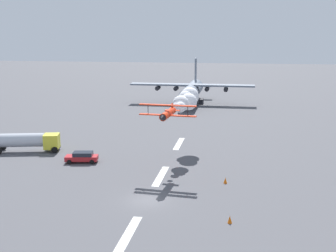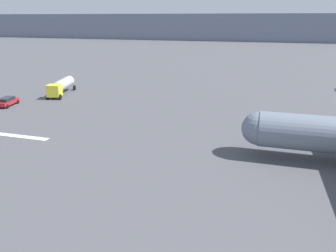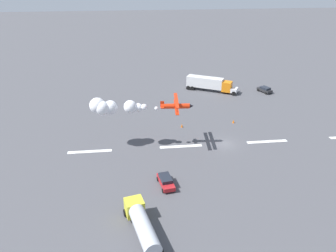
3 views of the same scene
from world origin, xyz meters
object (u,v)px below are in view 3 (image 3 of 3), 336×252
object	(u,v)px
semi_truck_orange	(210,83)
followme_car_yellow	(265,89)
stunt_biplane_red	(115,107)
traffic_cone_near	(233,121)
fuel_tanker_truck	(142,224)
airport_staff_sedan	(166,181)
traffic_cone_far	(182,126)

from	to	relation	value
semi_truck_orange	followme_car_yellow	world-z (taller)	semi_truck_orange
stunt_biplane_red	traffic_cone_near	world-z (taller)	stunt_biplane_red
semi_truck_orange	followme_car_yellow	size ratio (longest dim) A/B	2.96
semi_truck_orange	fuel_tanker_truck	size ratio (longest dim) A/B	1.35
fuel_tanker_truck	followme_car_yellow	xyz separation A→B (m)	(-35.24, -49.39, -0.94)
fuel_tanker_truck	airport_staff_sedan	size ratio (longest dim) A/B	2.09
airport_staff_sedan	semi_truck_orange	bearing A→B (deg)	-111.57
semi_truck_orange	followme_car_yellow	bearing A→B (deg)	168.99
semi_truck_orange	fuel_tanker_truck	world-z (taller)	semi_truck_orange
airport_staff_sedan	traffic_cone_far	xyz separation A→B (m)	(-5.64, -20.30, -0.44)
airport_staff_sedan	traffic_cone_near	world-z (taller)	airport_staff_sedan
semi_truck_orange	traffic_cone_near	xyz separation A→B (m)	(-0.44, 20.97, -1.74)
traffic_cone_near	traffic_cone_far	size ratio (longest dim) A/B	1.00
traffic_cone_near	traffic_cone_far	bearing A→B (deg)	4.16
stunt_biplane_red	followme_car_yellow	bearing A→B (deg)	-146.56
stunt_biplane_red	traffic_cone_near	xyz separation A→B (m)	(-24.74, -7.46, -7.59)
traffic_cone_far	semi_truck_orange	bearing A→B (deg)	-116.78
stunt_biplane_red	airport_staff_sedan	xyz separation A→B (m)	(-7.65, 13.66, -7.15)
traffic_cone_near	semi_truck_orange	bearing A→B (deg)	-88.79
stunt_biplane_red	airport_staff_sedan	world-z (taller)	stunt_biplane_red
fuel_tanker_truck	airport_staff_sedan	xyz separation A→B (m)	(-4.12, -10.12, -0.94)
traffic_cone_near	traffic_cone_far	xyz separation A→B (m)	(11.44, 0.83, 0.00)
traffic_cone_far	stunt_biplane_red	bearing A→B (deg)	26.52
airport_staff_sedan	fuel_tanker_truck	bearing A→B (deg)	67.86
stunt_biplane_red	followme_car_yellow	world-z (taller)	stunt_biplane_red
followme_car_yellow	semi_truck_orange	bearing A→B (deg)	-11.01
stunt_biplane_red	airport_staff_sedan	distance (m)	17.21
airport_staff_sedan	traffic_cone_near	distance (m)	27.18
followme_car_yellow	traffic_cone_near	size ratio (longest dim) A/B	6.04
fuel_tanker_truck	traffic_cone_near	world-z (taller)	fuel_tanker_truck
semi_truck_orange	traffic_cone_far	size ratio (longest dim) A/B	17.91
traffic_cone_far	followme_car_yellow	bearing A→B (deg)	-143.32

